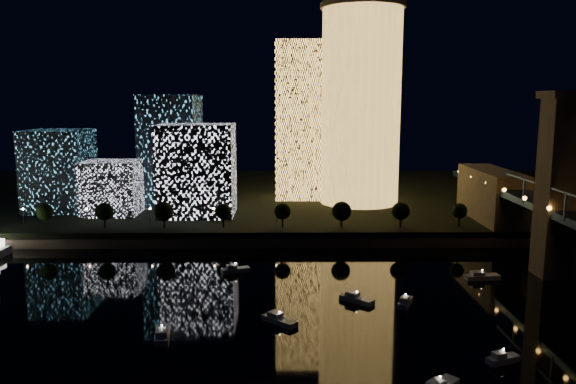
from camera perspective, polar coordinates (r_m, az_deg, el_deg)
name	(u,v)px	position (r m, az deg, el deg)	size (l,w,h in m)	color
ground	(337,360)	(109.10, 5.00, -16.63)	(520.00, 520.00, 0.00)	black
far_bank	(304,198)	(261.69, 1.61, -0.57)	(420.00, 160.00, 5.00)	black
seawall	(313,242)	(185.69, 2.54, -5.05)	(420.00, 6.00, 3.00)	#6B5E4C
tower_cylindrical	(361,105)	(233.67, 7.41, 8.72)	(34.00, 34.00, 80.46)	#FDBA51
tower_rectangular	(300,121)	(245.47, 1.19, 7.25)	(21.13, 21.13, 67.23)	#FDBA51
midrise_blocks	(148,163)	(227.43, -14.05, 2.86)	(80.07, 50.01, 44.64)	white
motorboats	(317,324)	(122.07, 2.95, -13.26)	(143.85, 84.70, 2.78)	silver
esplanade_trees	(207,212)	(190.93, -8.21, -1.98)	(165.93, 6.74, 8.87)	black
street_lamps	(214,212)	(196.87, -7.57, -2.05)	(132.70, 0.70, 5.65)	black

